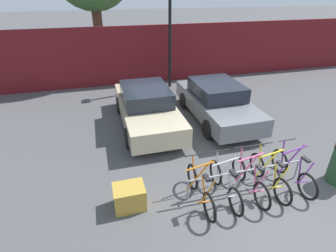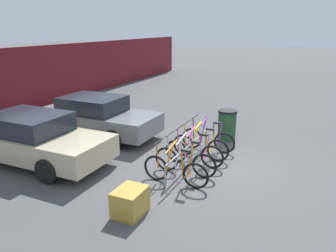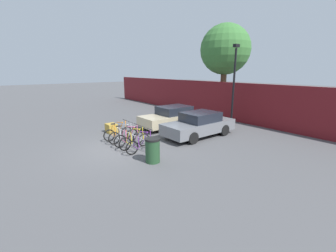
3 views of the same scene
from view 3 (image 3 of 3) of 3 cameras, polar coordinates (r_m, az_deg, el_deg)
ground_plane at (r=11.28m, az=-11.67°, el=-5.60°), size 120.00×120.00×0.00m
hoarding_wall at (r=17.21m, az=17.78°, el=5.64°), size 36.00×0.16×2.84m
bike_rack at (r=11.58m, az=-9.21°, el=-2.49°), size 3.03×0.04×0.57m
bicycle_orange at (r=12.62m, az=-12.52°, el=-1.74°), size 0.68×1.71×1.05m
bicycle_silver at (r=12.07m, az=-11.24°, el=-2.38°), size 0.68×1.71×1.05m
bicycle_pink at (r=11.52m, az=-9.77°, el=-3.11°), size 0.68×1.71×1.05m
bicycle_yellow at (r=11.07m, az=-8.46°, el=-3.77°), size 0.68×1.71×1.05m
bicycle_purple at (r=10.51m, az=-6.61°, el=-4.68°), size 0.68×1.71×1.05m
car_beige at (r=15.06m, az=1.30°, el=2.38°), size 1.91×4.54×1.40m
car_grey at (r=13.04m, az=7.91°, el=0.41°), size 1.91×4.39×1.40m
lamp_post at (r=16.20m, az=16.41°, el=11.02°), size 0.24×0.44×5.39m
trash_bin at (r=9.33m, az=-3.93°, el=-6.14°), size 0.63×0.63×1.03m
cargo_crate at (r=14.17m, az=-14.18°, el=-0.53°), size 0.70×0.56×0.55m
tree_behind_hoarding at (r=20.37m, az=14.32°, el=18.21°), size 4.14×4.14×7.48m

